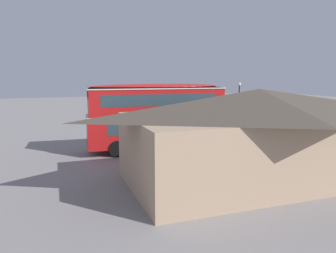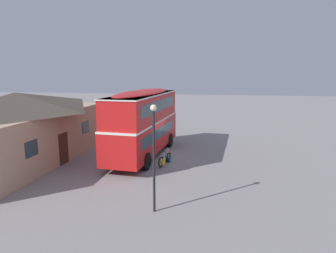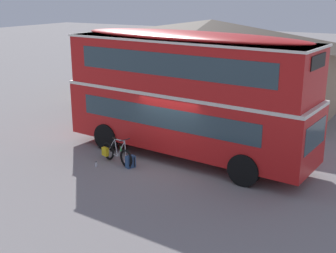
{
  "view_description": "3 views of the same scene",
  "coord_description": "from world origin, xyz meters",
  "px_view_note": "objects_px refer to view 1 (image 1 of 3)",
  "views": [
    {
      "loc": [
        7.34,
        22.61,
        5.42
      ],
      "look_at": [
        -1.56,
        -1.02,
        1.34
      ],
      "focal_mm": 34.33,
      "sensor_mm": 36.0,
      "label": 1
    },
    {
      "loc": [
        -20.49,
        -4.33,
        6.08
      ],
      "look_at": [
        -0.43,
        -0.89,
        2.32
      ],
      "focal_mm": 31.86,
      "sensor_mm": 36.0,
      "label": 2
    },
    {
      "loc": [
        7.66,
        -13.42,
        6.11
      ],
      "look_at": [
        -0.24,
        0.16,
        1.39
      ],
      "focal_mm": 47.77,
      "sensor_mm": 36.0,
      "label": 3
    }
  ],
  "objects_px": {
    "double_decker_bus": "(156,114)",
    "touring_bicycle": "(172,138)",
    "street_lamp": "(239,103)",
    "water_bottle_clear_plastic": "(173,140)",
    "backpack_on_ground": "(163,140)"
  },
  "relations": [
    {
      "from": "double_decker_bus",
      "to": "touring_bicycle",
      "type": "bearing_deg",
      "value": -135.74
    },
    {
      "from": "double_decker_bus",
      "to": "street_lamp",
      "type": "xyz_separation_m",
      "value": [
        -8.59,
        -2.65,
        0.28
      ]
    },
    {
      "from": "double_decker_bus",
      "to": "street_lamp",
      "type": "height_order",
      "value": "double_decker_bus"
    },
    {
      "from": "double_decker_bus",
      "to": "water_bottle_clear_plastic",
      "type": "distance_m",
      "value": 4.31
    },
    {
      "from": "street_lamp",
      "to": "water_bottle_clear_plastic",
      "type": "bearing_deg",
      "value": 0.63
    },
    {
      "from": "double_decker_bus",
      "to": "street_lamp",
      "type": "bearing_deg",
      "value": -162.86
    },
    {
      "from": "backpack_on_ground",
      "to": "water_bottle_clear_plastic",
      "type": "xyz_separation_m",
      "value": [
        -1.12,
        -0.58,
        -0.16
      ]
    },
    {
      "from": "double_decker_bus",
      "to": "water_bottle_clear_plastic",
      "type": "xyz_separation_m",
      "value": [
        -2.34,
        -2.58,
        -2.55
      ]
    },
    {
      "from": "touring_bicycle",
      "to": "water_bottle_clear_plastic",
      "type": "bearing_deg",
      "value": -119.58
    },
    {
      "from": "double_decker_bus",
      "to": "water_bottle_clear_plastic",
      "type": "bearing_deg",
      "value": -132.16
    },
    {
      "from": "touring_bicycle",
      "to": "backpack_on_ground",
      "type": "xyz_separation_m",
      "value": [
        0.73,
        -0.1,
        -0.12
      ]
    },
    {
      "from": "backpack_on_ground",
      "to": "touring_bicycle",
      "type": "bearing_deg",
      "value": 172.39
    },
    {
      "from": "backpack_on_ground",
      "to": "street_lamp",
      "type": "bearing_deg",
      "value": -174.96
    },
    {
      "from": "touring_bicycle",
      "to": "street_lamp",
      "type": "xyz_separation_m",
      "value": [
        -6.64,
        -0.75,
        2.55
      ]
    },
    {
      "from": "double_decker_bus",
      "to": "backpack_on_ground",
      "type": "xyz_separation_m",
      "value": [
        -1.22,
        -2.0,
        -2.39
      ]
    }
  ]
}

